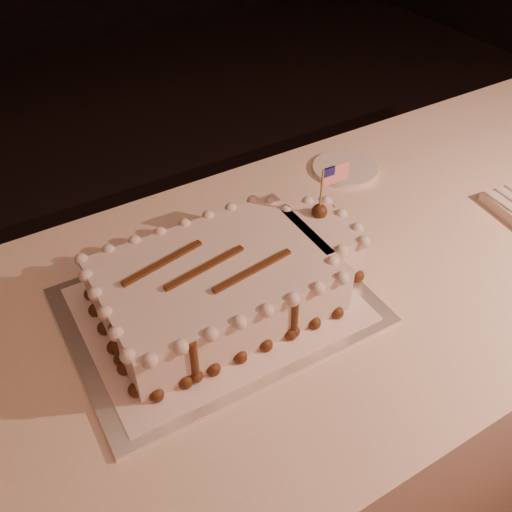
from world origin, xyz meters
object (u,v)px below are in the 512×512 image
cake_board (218,306)px  banquet_table (266,411)px  side_plate (345,169)px  sheet_cake (230,279)px

cake_board → banquet_table: bearing=-9.8°
banquet_table → side_plate: size_ratio=15.54×
side_plate → cake_board: bearing=-153.3°
banquet_table → sheet_cake: sheet_cake is taller
cake_board → sheet_cake: sheet_cake is taller
banquet_table → cake_board: bearing=169.2°
banquet_table → side_plate: bearing=34.2°
side_plate → banquet_table: bearing=-145.8°
sheet_cake → side_plate: 0.50m
sheet_cake → cake_board: bearing=179.4°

